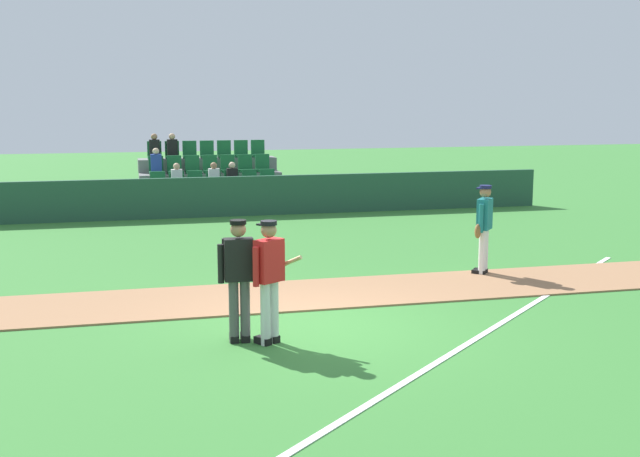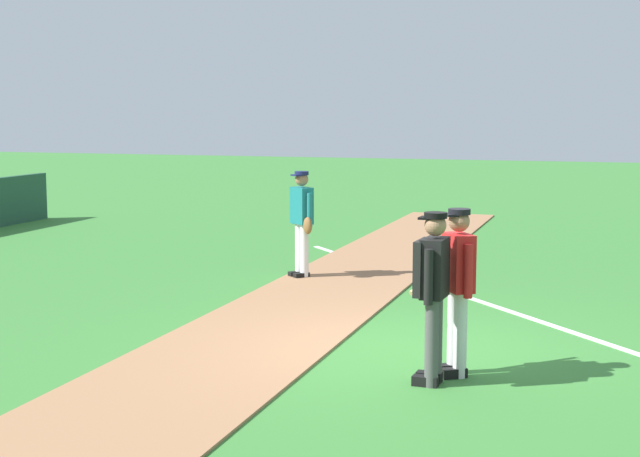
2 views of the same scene
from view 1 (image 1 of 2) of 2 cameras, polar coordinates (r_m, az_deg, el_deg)
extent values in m
plane|color=#387A33|center=(12.37, -0.71, -6.88)|extent=(80.00, 80.00, 0.00)
cube|color=#9E704C|center=(14.13, -2.45, -4.76)|extent=(28.00, 2.15, 0.03)
cube|color=white|center=(12.93, 12.95, -6.39)|extent=(8.99, 8.09, 0.01)
cube|color=#234C38|center=(23.49, -7.21, 2.24)|extent=(20.00, 0.16, 1.16)
cube|color=slate|center=(25.39, -7.70, 1.79)|extent=(4.45, 2.95, 0.30)
cube|color=slate|center=(24.51, -7.49, 2.34)|extent=(4.35, 0.85, 0.40)
cube|color=#196033|center=(24.26, -11.36, 2.76)|extent=(0.44, 0.40, 0.08)
cube|color=#196033|center=(24.45, -11.40, 3.40)|extent=(0.44, 0.08, 0.50)
cube|color=#196033|center=(24.29, -10.06, 2.81)|extent=(0.44, 0.40, 0.08)
cube|color=#196033|center=(24.48, -10.11, 3.45)|extent=(0.44, 0.08, 0.50)
cube|color=silver|center=(24.30, -10.09, 3.52)|extent=(0.32, 0.22, 0.52)
sphere|color=tan|center=(24.27, -10.11, 4.35)|extent=(0.20, 0.20, 0.20)
cube|color=#196033|center=(24.33, -8.77, 2.85)|extent=(0.44, 0.40, 0.08)
cube|color=#196033|center=(24.52, -8.83, 3.49)|extent=(0.44, 0.08, 0.50)
cube|color=#196033|center=(24.38, -7.48, 2.90)|extent=(0.44, 0.40, 0.08)
cube|color=#196033|center=(24.57, -7.55, 3.53)|extent=(0.44, 0.08, 0.50)
cube|color=silver|center=(24.40, -7.51, 3.61)|extent=(0.32, 0.22, 0.52)
sphere|color=#9E7051|center=(24.37, -7.52, 4.43)|extent=(0.20, 0.20, 0.20)
cube|color=#196033|center=(24.45, -6.20, 2.94)|extent=(0.44, 0.40, 0.08)
cube|color=#196033|center=(24.64, -6.28, 3.57)|extent=(0.44, 0.08, 0.50)
cube|color=black|center=(24.47, -6.23, 3.65)|extent=(0.32, 0.22, 0.52)
sphere|color=beige|center=(24.44, -6.24, 4.47)|extent=(0.20, 0.20, 0.20)
cube|color=#196033|center=(24.53, -4.92, 2.98)|extent=(0.44, 0.40, 0.08)
cube|color=#196033|center=(24.72, -5.01, 3.61)|extent=(0.44, 0.08, 0.50)
cube|color=#196033|center=(24.62, -3.66, 3.02)|extent=(0.44, 0.40, 0.08)
cube|color=#196033|center=(24.81, -3.75, 3.65)|extent=(0.44, 0.08, 0.50)
cube|color=slate|center=(25.31, -7.73, 3.47)|extent=(4.35, 0.85, 0.40)
cube|color=#196033|center=(25.06, -11.48, 3.88)|extent=(0.44, 0.40, 0.08)
cube|color=#196033|center=(25.26, -11.52, 4.49)|extent=(0.44, 0.08, 0.50)
cube|color=#263F99|center=(25.08, -11.51, 4.58)|extent=(0.32, 0.22, 0.52)
sphere|color=beige|center=(25.06, -11.53, 5.37)|extent=(0.20, 0.20, 0.20)
cube|color=#196033|center=(25.09, -10.22, 3.93)|extent=(0.44, 0.40, 0.08)
cube|color=#196033|center=(25.29, -10.27, 4.54)|extent=(0.44, 0.08, 0.50)
cube|color=#196033|center=(25.13, -8.97, 3.97)|extent=(0.44, 0.40, 0.08)
cube|color=#196033|center=(25.33, -9.03, 4.58)|extent=(0.44, 0.08, 0.50)
cube|color=#196033|center=(25.18, -7.72, 4.01)|extent=(0.44, 0.40, 0.08)
cube|color=#196033|center=(25.38, -7.79, 4.62)|extent=(0.44, 0.08, 0.50)
cube|color=#196033|center=(25.25, -6.48, 4.05)|extent=(0.44, 0.40, 0.08)
cube|color=#196033|center=(25.44, -6.55, 4.66)|extent=(0.44, 0.08, 0.50)
cube|color=#196033|center=(25.33, -5.24, 4.09)|extent=(0.44, 0.40, 0.08)
cube|color=#196033|center=(25.52, -5.32, 4.69)|extent=(0.44, 0.08, 0.50)
cube|color=#196033|center=(25.41, -4.01, 4.12)|extent=(0.44, 0.40, 0.08)
cube|color=#196033|center=(25.61, -4.10, 4.72)|extent=(0.44, 0.08, 0.50)
cube|color=slate|center=(26.11, -7.96, 4.53)|extent=(4.35, 0.85, 0.40)
cube|color=#196033|center=(25.87, -11.59, 4.94)|extent=(0.44, 0.40, 0.08)
cube|color=#196033|center=(26.07, -11.63, 5.52)|extent=(0.44, 0.08, 0.50)
cube|color=black|center=(25.90, -11.62, 5.61)|extent=(0.32, 0.22, 0.52)
sphere|color=#9E7051|center=(25.88, -11.65, 6.38)|extent=(0.20, 0.20, 0.20)
cube|color=#196033|center=(25.90, -10.38, 4.98)|extent=(0.44, 0.40, 0.08)
cube|color=#196033|center=(26.10, -10.42, 5.56)|extent=(0.44, 0.08, 0.50)
cube|color=black|center=(25.93, -10.40, 5.65)|extent=(0.32, 0.22, 0.52)
sphere|color=tan|center=(25.91, -10.42, 6.42)|extent=(0.20, 0.20, 0.20)
cube|color=#196033|center=(25.94, -9.16, 5.02)|extent=(0.44, 0.40, 0.08)
cube|color=#196033|center=(26.14, -9.21, 5.60)|extent=(0.44, 0.08, 0.50)
cube|color=#196033|center=(25.99, -7.95, 5.06)|extent=(0.44, 0.40, 0.08)
cube|color=#196033|center=(26.19, -8.01, 5.64)|extent=(0.44, 0.08, 0.50)
cube|color=#196033|center=(26.06, -6.74, 5.09)|extent=(0.44, 0.40, 0.08)
cube|color=#196033|center=(26.26, -6.81, 5.67)|extent=(0.44, 0.08, 0.50)
cube|color=#196033|center=(26.13, -5.54, 5.12)|extent=(0.44, 0.40, 0.08)
cube|color=#196033|center=(26.33, -5.62, 5.70)|extent=(0.44, 0.08, 0.50)
cube|color=#196033|center=(26.22, -4.34, 5.16)|extent=(0.44, 0.40, 0.08)
cube|color=#196033|center=(26.42, -4.43, 5.73)|extent=(0.44, 0.08, 0.50)
cylinder|color=silver|center=(11.35, -3.88, -6.04)|extent=(0.14, 0.14, 0.90)
cylinder|color=silver|center=(11.46, -3.29, -5.89)|extent=(0.14, 0.14, 0.90)
cube|color=black|center=(11.50, -4.06, -7.91)|extent=(0.24, 0.28, 0.10)
cube|color=black|center=(11.61, -3.48, -7.74)|extent=(0.24, 0.28, 0.10)
cube|color=red|center=(11.23, -3.62, -2.27)|extent=(0.45, 0.40, 0.60)
cylinder|color=red|center=(11.07, -4.55, -2.72)|extent=(0.09, 0.09, 0.55)
cylinder|color=red|center=(11.41, -2.71, -2.33)|extent=(0.09, 0.09, 0.55)
sphere|color=#9E7051|center=(11.15, -3.65, -0.11)|extent=(0.22, 0.22, 0.22)
cylinder|color=black|center=(11.13, -3.65, 0.40)|extent=(0.23, 0.23, 0.06)
cube|color=black|center=(11.21, -4.00, 0.30)|extent=(0.22, 0.20, 0.02)
cylinder|color=tan|center=(11.50, -3.06, -2.75)|extent=(0.65, 0.55, 0.41)
cylinder|color=#4C4C4C|center=(11.50, -6.11, -5.88)|extent=(0.14, 0.14, 0.90)
cylinder|color=#4C4C4C|center=(11.51, -5.31, -5.84)|extent=(0.14, 0.14, 0.90)
cube|color=black|center=(11.67, -6.10, -7.70)|extent=(0.13, 0.27, 0.10)
cube|color=black|center=(11.68, -5.31, -7.66)|extent=(0.13, 0.27, 0.10)
cube|color=black|center=(11.33, -5.77, -2.20)|extent=(0.41, 0.24, 0.60)
cylinder|color=black|center=(11.32, -7.03, -2.49)|extent=(0.09, 0.09, 0.55)
cylinder|color=black|center=(11.37, -4.51, -2.40)|extent=(0.09, 0.09, 0.55)
sphere|color=#9E7051|center=(11.25, -5.81, -0.05)|extent=(0.22, 0.22, 0.22)
cylinder|color=black|center=(11.24, -5.82, 0.45)|extent=(0.23, 0.23, 0.06)
cube|color=black|center=(11.34, -5.86, 0.38)|extent=(0.19, 0.13, 0.02)
cube|color=black|center=(11.46, -5.83, -2.07)|extent=(0.44, 0.10, 0.56)
cylinder|color=white|center=(15.98, 11.40, -1.69)|extent=(0.14, 0.14, 0.90)
cylinder|color=white|center=(16.13, 11.55, -1.59)|extent=(0.14, 0.14, 0.90)
cube|color=black|center=(16.07, 11.15, -3.07)|extent=(0.28, 0.26, 0.10)
cube|color=black|center=(16.22, 11.30, -2.96)|extent=(0.28, 0.26, 0.10)
cube|color=#197075|center=(15.93, 11.56, 1.01)|extent=(0.43, 0.45, 0.60)
cylinder|color=#197075|center=(15.70, 11.32, 0.71)|extent=(0.09, 0.09, 0.55)
cylinder|color=#197075|center=(16.18, 11.78, 0.95)|extent=(0.09, 0.09, 0.55)
sphere|color=#9E7051|center=(15.87, 11.61, 2.55)|extent=(0.22, 0.22, 0.22)
cylinder|color=#191E4C|center=(15.86, 11.63, 2.91)|extent=(0.23, 0.23, 0.06)
cube|color=#191E4C|center=(15.89, 11.27, 2.82)|extent=(0.21, 0.21, 0.02)
ellipsoid|color=brown|center=(15.73, 11.10, -0.18)|extent=(0.22, 0.23, 0.28)
camera|label=2|loc=(11.97, -53.23, 2.41)|focal=52.59mm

